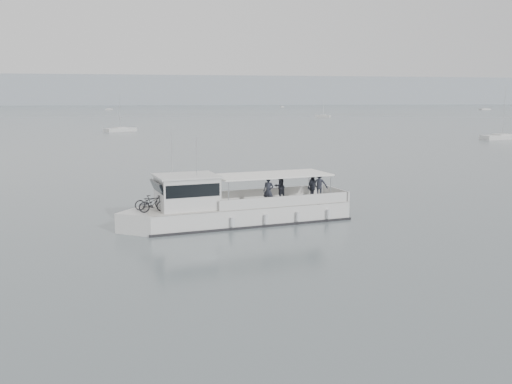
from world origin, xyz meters
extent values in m
plane|color=#556164|center=(0.00, 0.00, 0.00)|extent=(1400.00, 1400.00, 0.00)
cube|color=#939EA8|center=(0.00, 560.00, 14.00)|extent=(1400.00, 90.00, 28.00)
cube|color=silver|center=(5.44, 0.54, 0.40)|extent=(11.03, 4.66, 1.16)
cube|color=silver|center=(0.17, -0.38, 0.40)|extent=(2.86, 2.86, 1.16)
cube|color=beige|center=(5.44, 0.54, 0.98)|extent=(11.03, 4.66, 0.05)
cube|color=black|center=(5.44, 0.54, 0.04)|extent=(11.23, 4.80, 0.16)
cube|color=silver|center=(6.79, 2.17, 1.25)|extent=(7.04, 1.32, 0.54)
cube|color=silver|center=(7.26, -0.53, 1.25)|extent=(7.04, 1.32, 0.54)
cube|color=silver|center=(10.67, 1.46, 1.25)|extent=(0.58, 2.83, 0.54)
cube|color=silver|center=(2.28, -0.01, 1.78)|extent=(3.23, 2.87, 1.61)
cube|color=black|center=(0.92, -0.25, 1.92)|extent=(0.88, 2.28, 1.03)
cube|color=black|center=(2.28, -0.01, 2.05)|extent=(3.06, 2.87, 0.62)
cube|color=silver|center=(2.28, -0.01, 2.63)|extent=(3.43, 3.07, 0.09)
cube|color=white|center=(6.85, 0.79, 2.45)|extent=(6.44, 3.68, 0.07)
cylinder|color=silver|center=(4.25, -0.93, 1.72)|extent=(0.06, 0.06, 1.47)
cylinder|color=silver|center=(3.82, 1.53, 1.72)|extent=(0.06, 0.06, 1.47)
cylinder|color=silver|center=(9.88, 0.06, 1.72)|extent=(0.06, 0.06, 1.47)
cylinder|color=silver|center=(9.44, 2.51, 1.72)|extent=(0.06, 0.06, 1.47)
cylinder|color=silver|center=(1.62, 0.69, 3.79)|extent=(0.03, 0.03, 2.32)
cylinder|color=silver|center=(2.74, -0.56, 3.61)|extent=(0.03, 0.03, 1.96)
cylinder|color=silver|center=(4.40, -1.23, 0.45)|extent=(0.25, 0.25, 0.45)
cylinder|color=silver|center=(6.15, -0.92, 0.45)|extent=(0.25, 0.25, 0.45)
cylinder|color=silver|center=(7.91, -0.62, 0.45)|extent=(0.25, 0.25, 0.45)
cylinder|color=silver|center=(9.67, -0.31, 0.45)|extent=(0.25, 0.25, 0.45)
imported|color=black|center=(0.46, 0.03, 1.38)|extent=(1.60, 0.79, 0.80)
imported|color=black|center=(0.59, -0.67, 1.40)|extent=(1.46, 0.64, 0.85)
imported|color=#242730|center=(6.46, -0.09, 1.73)|extent=(0.65, 0.58, 1.50)
imported|color=#242730|center=(7.44, 1.53, 1.73)|extent=(0.92, 0.89, 1.50)
imported|color=#242730|center=(9.05, 0.63, 1.73)|extent=(0.88, 0.87, 1.50)
imported|color=#242730|center=(9.77, 1.67, 1.73)|extent=(1.09, 0.81, 1.50)
cube|color=silver|center=(103.80, 376.84, 0.30)|extent=(2.24, 6.27, 0.75)
cube|color=silver|center=(103.80, 376.84, 0.62)|extent=(1.82, 2.24, 0.45)
cube|color=silver|center=(63.51, 162.03, 0.30)|extent=(4.91, 4.61, 0.75)
cube|color=silver|center=(63.51, 162.03, 0.62)|extent=(2.29, 2.26, 0.45)
cylinder|color=silver|center=(63.51, 162.03, 3.41)|extent=(0.08, 0.08, 5.62)
cube|color=silver|center=(56.94, 52.67, 0.30)|extent=(7.33, 3.16, 0.75)
cube|color=silver|center=(56.94, 52.67, 0.62)|extent=(2.72, 2.29, 0.45)
cylinder|color=silver|center=(56.94, 52.67, 4.50)|extent=(0.08, 0.08, 7.80)
cube|color=silver|center=(-3.21, 87.19, 0.30)|extent=(6.46, 5.37, 0.75)
cube|color=silver|center=(-3.21, 87.19, 0.62)|extent=(2.88, 2.77, 0.45)
cylinder|color=silver|center=(-3.21, 87.19, 4.14)|extent=(0.08, 0.08, 7.08)
cube|color=silver|center=(-14.93, 306.48, 0.30)|extent=(3.89, 5.48, 0.75)
cube|color=silver|center=(-14.93, 306.48, 0.62)|extent=(2.15, 2.32, 0.45)
cylinder|color=silver|center=(-14.93, 306.48, 3.51)|extent=(0.08, 0.08, 5.81)
cube|color=silver|center=(194.52, 265.66, 0.30)|extent=(8.12, 4.82, 0.75)
cube|color=silver|center=(194.52, 265.66, 0.62)|extent=(3.26, 2.92, 0.45)
cylinder|color=silver|center=(194.52, 265.66, 4.85)|extent=(0.08, 0.08, 8.51)
camera|label=1|loc=(-0.07, -28.26, 6.44)|focal=40.00mm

